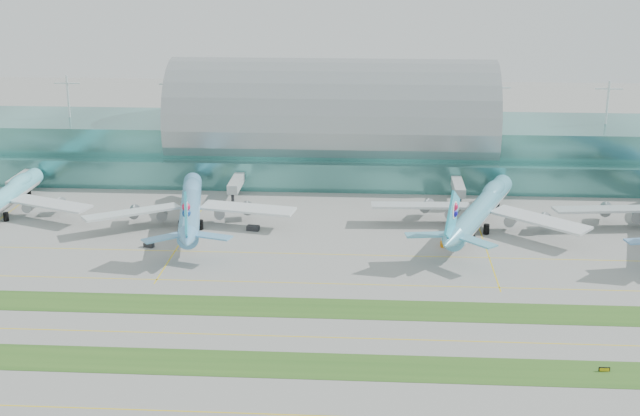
# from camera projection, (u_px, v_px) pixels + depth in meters

# --- Properties ---
(ground) EXTENTS (700.00, 700.00, 0.00)m
(ground) POSITION_uv_depth(u_px,v_px,m) (306.00, 311.00, 213.59)
(ground) COLOR gray
(ground) RESTS_ON ground
(terminal) EXTENTS (340.00, 69.10, 36.00)m
(terminal) POSITION_uv_depth(u_px,v_px,m) (333.00, 136.00, 332.16)
(terminal) COLOR #3D7A75
(terminal) RESTS_ON ground
(grass_strip_near) EXTENTS (420.00, 12.00, 0.08)m
(grass_strip_near) POSITION_uv_depth(u_px,v_px,m) (295.00, 365.00, 186.89)
(grass_strip_near) COLOR #2D591E
(grass_strip_near) RESTS_ON ground
(grass_strip_far) EXTENTS (420.00, 12.00, 0.08)m
(grass_strip_far) POSITION_uv_depth(u_px,v_px,m) (306.00, 308.00, 215.49)
(grass_strip_far) COLOR #2D591E
(grass_strip_far) RESTS_ON ground
(taxiline_a) EXTENTS (420.00, 0.35, 0.01)m
(taxiline_a) POSITION_uv_depth(u_px,v_px,m) (285.00, 415.00, 167.83)
(taxiline_a) COLOR yellow
(taxiline_a) RESTS_ON ground
(taxiline_b) EXTENTS (420.00, 0.35, 0.01)m
(taxiline_b) POSITION_uv_depth(u_px,v_px,m) (301.00, 337.00, 200.24)
(taxiline_b) COLOR yellow
(taxiline_b) RESTS_ON ground
(taxiline_c) EXTENTS (420.00, 0.35, 0.01)m
(taxiline_c) POSITION_uv_depth(u_px,v_px,m) (311.00, 283.00, 230.75)
(taxiline_c) COLOR yellow
(taxiline_c) RESTS_ON ground
(taxiline_d) EXTENTS (420.00, 0.35, 0.01)m
(taxiline_d) POSITION_uv_depth(u_px,v_px,m) (317.00, 254.00, 251.72)
(taxiline_d) COLOR yellow
(taxiline_d) RESTS_ON ground
(airliner_a) EXTENTS (62.83, 71.17, 19.62)m
(airliner_a) POSITION_uv_depth(u_px,v_px,m) (1.00, 199.00, 282.96)
(airliner_a) COLOR #68D2E5
(airliner_a) RESTS_ON ground
(airliner_b) EXTENTS (64.27, 73.76, 20.39)m
(airliner_b) POSITION_uv_depth(u_px,v_px,m) (190.00, 206.00, 274.60)
(airliner_b) COLOR #5D9ECC
(airliner_b) RESTS_ON ground
(airliner_c) EXTENTS (64.05, 74.56, 21.24)m
(airliner_c) POSITION_uv_depth(u_px,v_px,m) (481.00, 208.00, 271.62)
(airliner_c) COLOR #59ABC5
(airliner_c) RESTS_ON ground
(gse_c) EXTENTS (3.23, 2.34, 1.25)m
(gse_c) POSITION_uv_depth(u_px,v_px,m) (149.00, 245.00, 257.00)
(gse_c) COLOR black
(gse_c) RESTS_ON ground
(gse_d) EXTENTS (4.03, 2.79, 1.53)m
(gse_d) POSITION_uv_depth(u_px,v_px,m) (253.00, 228.00, 271.44)
(gse_d) COLOR black
(gse_d) RESTS_ON ground
(gse_e) EXTENTS (4.04, 2.40, 1.50)m
(gse_e) POSITION_uv_depth(u_px,v_px,m) (447.00, 244.00, 257.38)
(gse_e) COLOR orange
(gse_e) RESTS_ON ground
(gse_f) EXTENTS (3.54, 2.16, 1.53)m
(gse_f) POSITION_uv_depth(u_px,v_px,m) (469.00, 234.00, 265.95)
(gse_f) COLOR black
(gse_f) RESTS_ON ground
(taxiway_sign_east) EXTENTS (2.33, 0.30, 0.98)m
(taxiway_sign_east) POSITION_uv_depth(u_px,v_px,m) (604.00, 369.00, 184.14)
(taxiway_sign_east) COLOR black
(taxiway_sign_east) RESTS_ON ground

